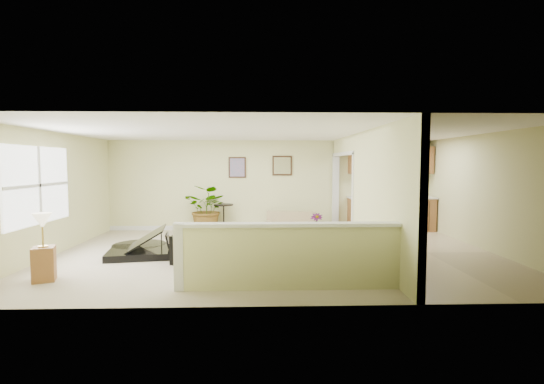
{
  "coord_description": "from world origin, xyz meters",
  "views": [
    {
      "loc": [
        -0.31,
        -8.0,
        1.86
      ],
      "look_at": [
        -0.06,
        0.4,
        1.25
      ],
      "focal_mm": 26.0,
      "sensor_mm": 36.0,
      "label": 1
    }
  ],
  "objects_px": {
    "small_plant": "(316,226)",
    "lamp_stand": "(43,252)",
    "palm_plant": "(208,209)",
    "piano": "(143,229)",
    "piano_bench": "(188,247)",
    "accent_table": "(224,214)",
    "loveseat": "(290,223)"
  },
  "relations": [
    {
      "from": "small_plant",
      "to": "lamp_stand",
      "type": "relative_size",
      "value": 0.53
    },
    {
      "from": "palm_plant",
      "to": "small_plant",
      "type": "distance_m",
      "value": 2.95
    },
    {
      "from": "piano",
      "to": "small_plant",
      "type": "height_order",
      "value": "piano"
    },
    {
      "from": "lamp_stand",
      "to": "piano_bench",
      "type": "bearing_deg",
      "value": 31.78
    },
    {
      "from": "piano_bench",
      "to": "accent_table",
      "type": "bearing_deg",
      "value": 82.86
    },
    {
      "from": "accent_table",
      "to": "loveseat",
      "type": "bearing_deg",
      "value": -12.05
    },
    {
      "from": "piano_bench",
      "to": "small_plant",
      "type": "height_order",
      "value": "small_plant"
    },
    {
      "from": "piano",
      "to": "piano_bench",
      "type": "distance_m",
      "value": 1.2
    },
    {
      "from": "piano",
      "to": "lamp_stand",
      "type": "distance_m",
      "value": 2.1
    },
    {
      "from": "accent_table",
      "to": "small_plant",
      "type": "height_order",
      "value": "accent_table"
    },
    {
      "from": "piano_bench",
      "to": "piano",
      "type": "bearing_deg",
      "value": 150.56
    },
    {
      "from": "accent_table",
      "to": "palm_plant",
      "type": "height_order",
      "value": "palm_plant"
    },
    {
      "from": "accent_table",
      "to": "palm_plant",
      "type": "distance_m",
      "value": 0.45
    },
    {
      "from": "piano_bench",
      "to": "small_plant",
      "type": "distance_m",
      "value": 3.79
    },
    {
      "from": "palm_plant",
      "to": "small_plant",
      "type": "relative_size",
      "value": 2.54
    },
    {
      "from": "piano",
      "to": "accent_table",
      "type": "relative_size",
      "value": 2.28
    },
    {
      "from": "lamp_stand",
      "to": "palm_plant",
      "type": "bearing_deg",
      "value": 65.58
    },
    {
      "from": "accent_table",
      "to": "lamp_stand",
      "type": "distance_m",
      "value": 5.05
    },
    {
      "from": "piano_bench",
      "to": "lamp_stand",
      "type": "relative_size",
      "value": 0.74
    },
    {
      "from": "piano",
      "to": "palm_plant",
      "type": "bearing_deg",
      "value": 59.57
    },
    {
      "from": "accent_table",
      "to": "piano_bench",
      "type": "bearing_deg",
      "value": -97.14
    },
    {
      "from": "piano",
      "to": "lamp_stand",
      "type": "relative_size",
      "value": 1.59
    },
    {
      "from": "piano_bench",
      "to": "lamp_stand",
      "type": "xyz_separation_m",
      "value": [
        -2.03,
        -1.26,
        0.19
      ]
    },
    {
      "from": "palm_plant",
      "to": "piano",
      "type": "bearing_deg",
      "value": -111.04
    },
    {
      "from": "piano",
      "to": "accent_table",
      "type": "distance_m",
      "value": 2.95
    },
    {
      "from": "lamp_stand",
      "to": "small_plant",
      "type": "bearing_deg",
      "value": 37.81
    },
    {
      "from": "piano",
      "to": "loveseat",
      "type": "bearing_deg",
      "value": 25.36
    },
    {
      "from": "loveseat",
      "to": "lamp_stand",
      "type": "height_order",
      "value": "lamp_stand"
    },
    {
      "from": "palm_plant",
      "to": "piano_bench",
      "type": "bearing_deg",
      "value": -89.51
    },
    {
      "from": "accent_table",
      "to": "palm_plant",
      "type": "relative_size",
      "value": 0.52
    },
    {
      "from": "piano",
      "to": "small_plant",
      "type": "xyz_separation_m",
      "value": [
        3.85,
        1.94,
        -0.28
      ]
    },
    {
      "from": "accent_table",
      "to": "small_plant",
      "type": "bearing_deg",
      "value": -14.93
    }
  ]
}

